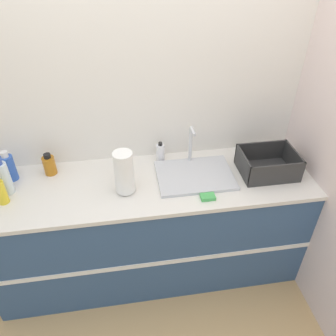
% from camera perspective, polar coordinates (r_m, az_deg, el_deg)
% --- Properties ---
extents(ground_plane, '(12.00, 12.00, 0.00)m').
position_cam_1_polar(ground_plane, '(2.64, -1.91, -21.92)').
color(ground_plane, tan).
extents(wall_back, '(4.59, 0.06, 2.60)m').
position_cam_1_polar(wall_back, '(2.25, -4.73, 11.45)').
color(wall_back, silver).
rests_on(wall_back, ground_plane).
extents(wall_right, '(0.06, 2.63, 2.60)m').
position_cam_1_polar(wall_right, '(2.31, 25.51, 8.63)').
color(wall_right, silver).
rests_on(wall_right, ground_plane).
extents(counter_cabinet, '(2.22, 0.65, 0.88)m').
position_cam_1_polar(counter_cabinet, '(2.48, -3.05, -10.34)').
color(counter_cabinet, '#33517A').
rests_on(counter_cabinet, ground_plane).
extents(sink, '(0.51, 0.38, 0.29)m').
position_cam_1_polar(sink, '(2.22, 4.66, -0.97)').
color(sink, silver).
rests_on(sink, counter_cabinet).
extents(paper_towel_roll, '(0.12, 0.12, 0.29)m').
position_cam_1_polar(paper_towel_roll, '(2.03, -7.65, -0.80)').
color(paper_towel_roll, '#4C4C51').
rests_on(paper_towel_roll, counter_cabinet).
extents(dish_rack, '(0.37, 0.29, 0.16)m').
position_cam_1_polar(dish_rack, '(2.32, 16.92, 0.45)').
color(dish_rack, '#2D2D2D').
rests_on(dish_rack, counter_cabinet).
extents(bottle_clear, '(0.08, 0.08, 0.27)m').
position_cam_1_polar(bottle_clear, '(2.26, -26.69, -1.49)').
color(bottle_clear, silver).
rests_on(bottle_clear, counter_cabinet).
extents(bottle_yellow, '(0.06, 0.06, 0.19)m').
position_cam_1_polar(bottle_yellow, '(2.21, -27.16, -3.66)').
color(bottle_yellow, yellow).
rests_on(bottle_yellow, counter_cabinet).
extents(bottle_blue, '(0.08, 0.08, 0.22)m').
position_cam_1_polar(bottle_blue, '(2.38, -25.97, 0.13)').
color(bottle_blue, '#2D56B7').
rests_on(bottle_blue, counter_cabinet).
extents(bottle_amber, '(0.08, 0.08, 0.16)m').
position_cam_1_polar(bottle_amber, '(2.35, -19.96, 0.52)').
color(bottle_amber, '#B26B19').
rests_on(bottle_amber, counter_cabinet).
extents(soap_dispenser, '(0.06, 0.06, 0.15)m').
position_cam_1_polar(soap_dispenser, '(2.34, -1.34, 2.75)').
color(soap_dispenser, silver).
rests_on(soap_dispenser, counter_cabinet).
extents(sponge, '(0.09, 0.06, 0.02)m').
position_cam_1_polar(sponge, '(2.05, 6.94, -5.02)').
color(sponge, '#4CB259').
rests_on(sponge, counter_cabinet).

